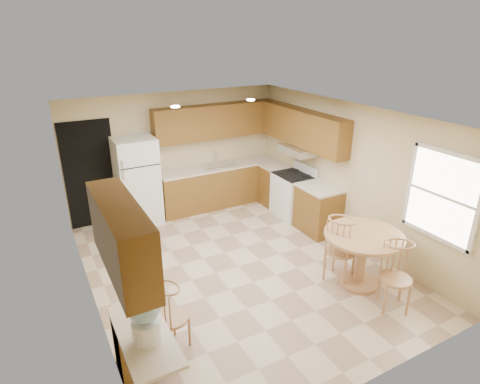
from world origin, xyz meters
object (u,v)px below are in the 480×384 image
refrigerator (137,182)px  chair_desk (174,314)px  stove (293,195)px  water_crock (145,317)px  chair_table_b (403,274)px  chair_table_a (346,246)px  dining_table (362,252)px

refrigerator → chair_desk: size_ratio=1.98×
stove → water_crock: bearing=-142.7°
chair_table_b → water_crock: water_crock is taller
refrigerator → chair_table_a: size_ratio=1.67×
stove → water_crock: size_ratio=1.72×
stove → chair_table_a: stove is taller
refrigerator → water_crock: size_ratio=2.76×
refrigerator → water_crock: (-1.05, -4.21, 0.18)m
chair_table_a → stove: bearing=138.6°
refrigerator → chair_desk: 3.75m
dining_table → chair_desk: size_ratio=1.31×
chair_table_b → stove: bearing=-67.7°
chair_table_b → chair_desk: (-2.95, 0.76, -0.06)m
refrigerator → chair_table_a: refrigerator is taller
chair_table_a → chair_desk: bearing=-111.7°
chair_table_a → water_crock: water_crock is taller
stove → chair_desk: stove is taller
chair_desk → water_crock: (-0.45, -0.52, 0.52)m
dining_table → stove: bearing=78.1°
chair_table_a → chair_desk: chair_table_a is taller
stove → dining_table: 2.54m
chair_table_a → chair_table_b: bearing=-12.4°
water_crock → chair_table_b: bearing=-4.0°
chair_table_b → chair_desk: 3.05m
refrigerator → stove: 3.15m
stove → chair_table_b: size_ratio=1.10×
dining_table → water_crock: (-3.40, -0.50, 0.49)m
water_crock → refrigerator: bearing=76.0°
chair_table_b → chair_desk: size_ratio=1.12×
stove → chair_table_a: 2.45m
refrigerator → chair_table_a: (2.16, -3.55, -0.24)m
chair_table_a → chair_table_b: size_ratio=1.06×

